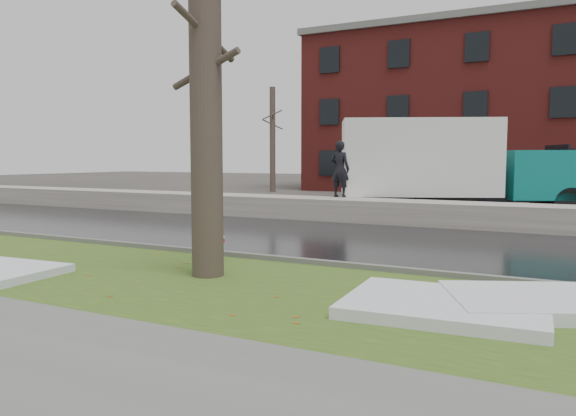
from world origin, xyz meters
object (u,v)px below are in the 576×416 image
at_px(box_truck, 449,165).
at_px(worker, 340,169).
at_px(fire_hydrant, 216,239).
at_px(tree, 206,74).

bearing_deg(box_truck, worker, -163.85).
distance_m(fire_hydrant, worker, 9.01).
bearing_deg(tree, box_truck, 83.27).
distance_m(tree, box_truck, 12.97).
xyz_separation_m(box_truck, worker, (-3.16, -2.67, -0.12)).
bearing_deg(fire_hydrant, tree, -50.51).
bearing_deg(worker, fire_hydrant, 104.56).
height_order(fire_hydrant, tree, tree).
relative_size(fire_hydrant, worker, 0.43).
xyz_separation_m(fire_hydrant, tree, (0.68, -1.22, 3.05)).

